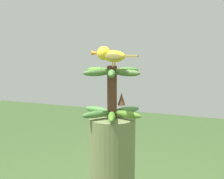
% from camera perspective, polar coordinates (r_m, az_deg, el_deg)
% --- Properties ---
extents(banana_bunch, '(0.31, 0.31, 0.25)m').
position_cam_1_polar(banana_bunch, '(1.40, 0.06, -0.54)').
color(banana_bunch, '#4C2D1E').
rests_on(banana_bunch, banana_tree).
extents(perched_bird, '(0.06, 0.22, 0.09)m').
position_cam_1_polar(perched_bird, '(1.35, -0.47, 6.73)').
color(perched_bird, '#C68933').
rests_on(perched_bird, banana_bunch).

